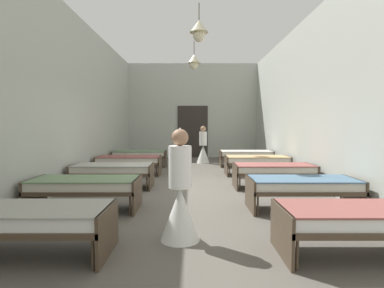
{
  "coord_description": "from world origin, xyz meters",
  "views": [
    {
      "loc": [
        -0.03,
        -7.25,
        1.52
      ],
      "look_at": [
        0.0,
        1.57,
        0.96
      ],
      "focal_mm": 28.4,
      "sensor_mm": 36.0,
      "label": 1
    }
  ],
  "objects_px": {
    "bed_left_row_2": "(112,170)",
    "bed_left_row_4": "(139,154)",
    "bed_right_row_0": "(361,218)",
    "bed_left_row_1": "(84,186)",
    "nurse_near_aisle": "(202,150)",
    "bed_left_row_3": "(128,161)",
    "bed_right_row_4": "(245,154)",
    "bed_right_row_2": "(273,170)",
    "bed_right_row_1": "(301,186)",
    "bed_left_row_0": "(26,219)",
    "nurse_mid_aisle": "(179,201)",
    "bed_right_row_3": "(256,160)"
  },
  "relations": [
    {
      "from": "bed_right_row_3",
      "to": "nurse_near_aisle",
      "type": "relative_size",
      "value": 1.28
    },
    {
      "from": "bed_right_row_2",
      "to": "bed_left_row_3",
      "type": "distance_m",
      "value": 4.32
    },
    {
      "from": "bed_left_row_3",
      "to": "bed_right_row_4",
      "type": "height_order",
      "value": "same"
    },
    {
      "from": "nurse_near_aisle",
      "to": "bed_left_row_2",
      "type": "bearing_deg",
      "value": -29.11
    },
    {
      "from": "bed_right_row_4",
      "to": "bed_right_row_3",
      "type": "bearing_deg",
      "value": -90.0
    },
    {
      "from": "bed_left_row_3",
      "to": "bed_right_row_4",
      "type": "relative_size",
      "value": 1.0
    },
    {
      "from": "bed_right_row_1",
      "to": "bed_right_row_4",
      "type": "bearing_deg",
      "value": 90.0
    },
    {
      "from": "bed_right_row_0",
      "to": "bed_right_row_3",
      "type": "bearing_deg",
      "value": 90.0
    },
    {
      "from": "bed_left_row_2",
      "to": "bed_right_row_0",
      "type": "bearing_deg",
      "value": -44.44
    },
    {
      "from": "bed_left_row_2",
      "to": "bed_left_row_3",
      "type": "relative_size",
      "value": 1.0
    },
    {
      "from": "bed_left_row_1",
      "to": "bed_right_row_4",
      "type": "height_order",
      "value": "same"
    },
    {
      "from": "nurse_mid_aisle",
      "to": "bed_right_row_3",
      "type": "bearing_deg",
      "value": 26.76
    },
    {
      "from": "bed_left_row_3",
      "to": "nurse_mid_aisle",
      "type": "relative_size",
      "value": 1.28
    },
    {
      "from": "bed_left_row_2",
      "to": "bed_left_row_4",
      "type": "xyz_separation_m",
      "value": [
        0.0,
        3.8,
        0.0
      ]
    },
    {
      "from": "bed_left_row_3",
      "to": "bed_right_row_3",
      "type": "distance_m",
      "value": 3.88
    },
    {
      "from": "nurse_mid_aisle",
      "to": "bed_left_row_1",
      "type": "bearing_deg",
      "value": 99.95
    },
    {
      "from": "bed_right_row_1",
      "to": "bed_right_row_2",
      "type": "distance_m",
      "value": 1.9
    },
    {
      "from": "bed_left_row_4",
      "to": "bed_right_row_4",
      "type": "relative_size",
      "value": 1.0
    },
    {
      "from": "bed_left_row_1",
      "to": "bed_right_row_4",
      "type": "bearing_deg",
      "value": 55.79
    },
    {
      "from": "nurse_near_aisle",
      "to": "bed_right_row_1",
      "type": "bearing_deg",
      "value": 10.02
    },
    {
      "from": "bed_right_row_2",
      "to": "bed_left_row_4",
      "type": "distance_m",
      "value": 5.43
    },
    {
      "from": "bed_left_row_1",
      "to": "bed_left_row_0",
      "type": "bearing_deg",
      "value": -90.0
    },
    {
      "from": "bed_right_row_0",
      "to": "bed_left_row_2",
      "type": "bearing_deg",
      "value": 135.56
    },
    {
      "from": "bed_left_row_2",
      "to": "nurse_mid_aisle",
      "type": "height_order",
      "value": "nurse_mid_aisle"
    },
    {
      "from": "bed_right_row_1",
      "to": "bed_left_row_2",
      "type": "distance_m",
      "value": 4.32
    },
    {
      "from": "bed_left_row_2",
      "to": "bed_left_row_4",
      "type": "distance_m",
      "value": 3.8
    },
    {
      "from": "bed_left_row_3",
      "to": "bed_right_row_1",
      "type": "bearing_deg",
      "value": -44.44
    },
    {
      "from": "bed_right_row_1",
      "to": "bed_left_row_3",
      "type": "bearing_deg",
      "value": 135.56
    },
    {
      "from": "bed_left_row_1",
      "to": "bed_left_row_4",
      "type": "xyz_separation_m",
      "value": [
        0.0,
        5.7,
        0.0
      ]
    },
    {
      "from": "bed_left_row_1",
      "to": "bed_right_row_2",
      "type": "height_order",
      "value": "same"
    },
    {
      "from": "bed_right_row_1",
      "to": "bed_right_row_4",
      "type": "distance_m",
      "value": 5.7
    },
    {
      "from": "bed_right_row_1",
      "to": "nurse_near_aisle",
      "type": "bearing_deg",
      "value": 102.9
    },
    {
      "from": "bed_left_row_2",
      "to": "bed_right_row_4",
      "type": "bearing_deg",
      "value": 44.44
    },
    {
      "from": "bed_right_row_4",
      "to": "bed_left_row_0",
      "type": "bearing_deg",
      "value": -117.02
    },
    {
      "from": "bed_right_row_4",
      "to": "nurse_mid_aisle",
      "type": "relative_size",
      "value": 1.28
    },
    {
      "from": "bed_left_row_1",
      "to": "bed_left_row_2",
      "type": "distance_m",
      "value": 1.9
    },
    {
      "from": "bed_left_row_2",
      "to": "bed_right_row_4",
      "type": "height_order",
      "value": "same"
    },
    {
      "from": "bed_right_row_1",
      "to": "bed_left_row_4",
      "type": "height_order",
      "value": "same"
    },
    {
      "from": "bed_left_row_2",
      "to": "bed_right_row_4",
      "type": "xyz_separation_m",
      "value": [
        3.88,
        3.8,
        0.0
      ]
    },
    {
      "from": "bed_right_row_4",
      "to": "nurse_mid_aisle",
      "type": "bearing_deg",
      "value": -106.63
    },
    {
      "from": "bed_right_row_1",
      "to": "bed_left_row_2",
      "type": "height_order",
      "value": "same"
    },
    {
      "from": "bed_left_row_1",
      "to": "nurse_mid_aisle",
      "type": "distance_m",
      "value": 2.25
    },
    {
      "from": "bed_right_row_0",
      "to": "bed_right_row_1",
      "type": "distance_m",
      "value": 1.9
    },
    {
      "from": "bed_left_row_4",
      "to": "nurse_near_aisle",
      "type": "bearing_deg",
      "value": 22.37
    },
    {
      "from": "bed_right_row_4",
      "to": "nurse_mid_aisle",
      "type": "height_order",
      "value": "nurse_mid_aisle"
    },
    {
      "from": "bed_left_row_1",
      "to": "bed_right_row_1",
      "type": "xyz_separation_m",
      "value": [
        3.88,
        0.0,
        0.0
      ]
    },
    {
      "from": "bed_right_row_0",
      "to": "bed_left_row_1",
      "type": "relative_size",
      "value": 1.0
    },
    {
      "from": "bed_left_row_4",
      "to": "bed_right_row_1",
      "type": "bearing_deg",
      "value": -55.79
    },
    {
      "from": "bed_right_row_0",
      "to": "bed_right_row_4",
      "type": "xyz_separation_m",
      "value": [
        0.0,
        7.6,
        0.0
      ]
    },
    {
      "from": "bed_left_row_4",
      "to": "nurse_mid_aisle",
      "type": "relative_size",
      "value": 1.28
    }
  ]
}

